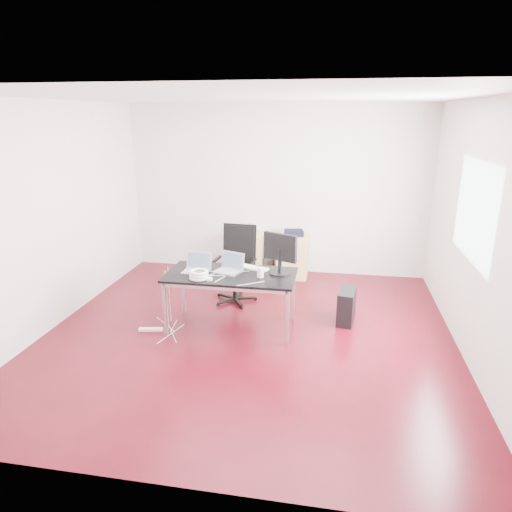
% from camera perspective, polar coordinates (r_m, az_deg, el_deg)
% --- Properties ---
extents(room_shell, '(5.00, 5.00, 5.00)m').
position_cam_1_polar(room_shell, '(5.29, -0.65, 3.96)').
color(room_shell, '#3E070F').
rests_on(room_shell, ground).
extents(desk, '(1.60, 0.80, 0.73)m').
position_cam_1_polar(desk, '(5.69, -3.15, -2.74)').
color(desk, black).
rests_on(desk, ground).
extents(office_chair, '(0.52, 0.54, 1.08)m').
position_cam_1_polar(office_chair, '(6.61, -2.46, -0.49)').
color(office_chair, black).
rests_on(office_chair, ground).
extents(filing_cabinet_left, '(0.50, 0.50, 0.70)m').
position_cam_1_polar(filing_cabinet_left, '(7.76, -0.93, 0.28)').
color(filing_cabinet_left, tan).
rests_on(filing_cabinet_left, ground).
extents(filing_cabinet_right, '(0.50, 0.50, 0.70)m').
position_cam_1_polar(filing_cabinet_right, '(7.66, 4.62, -0.01)').
color(filing_cabinet_right, tan).
rests_on(filing_cabinet_right, ground).
extents(pc_tower, '(0.26, 0.47, 0.44)m').
position_cam_1_polar(pc_tower, '(6.12, 11.24, -6.16)').
color(pc_tower, black).
rests_on(pc_tower, ground).
extents(wastebasket, '(0.29, 0.29, 0.28)m').
position_cam_1_polar(wastebasket, '(7.79, 1.43, -1.27)').
color(wastebasket, black).
rests_on(wastebasket, ground).
extents(power_strip, '(0.31, 0.11, 0.04)m').
position_cam_1_polar(power_strip, '(5.99, -13.02, -8.94)').
color(power_strip, white).
rests_on(power_strip, ground).
extents(laptop_left, '(0.34, 0.26, 0.23)m').
position_cam_1_polar(laptop_left, '(5.78, -7.38, -1.37)').
color(laptop_left, silver).
rests_on(laptop_left, desk).
extents(laptop_right, '(0.40, 0.35, 0.23)m').
position_cam_1_polar(laptop_right, '(5.73, -3.30, -1.41)').
color(laptop_right, silver).
rests_on(laptop_right, desk).
extents(monitor, '(0.43, 0.26, 0.51)m').
position_cam_1_polar(monitor, '(5.59, 3.03, 0.56)').
color(monitor, black).
rests_on(monitor, desk).
extents(keyboard, '(0.46, 0.28, 0.02)m').
position_cam_1_polar(keyboard, '(5.85, -0.55, -1.46)').
color(keyboard, white).
rests_on(keyboard, desk).
extents(cup_white, '(0.10, 0.10, 0.12)m').
position_cam_1_polar(cup_white, '(5.53, 0.54, -2.06)').
color(cup_white, white).
rests_on(cup_white, desk).
extents(cup_brown, '(0.09, 0.09, 0.10)m').
position_cam_1_polar(cup_brown, '(5.61, 0.52, -1.87)').
color(cup_brown, brown).
rests_on(cup_brown, desk).
extents(cable_coil, '(0.24, 0.24, 0.11)m').
position_cam_1_polar(cable_coil, '(5.52, -7.15, -2.33)').
color(cable_coil, white).
rests_on(cable_coil, desk).
extents(power_adapter, '(0.09, 0.09, 0.03)m').
position_cam_1_polar(power_adapter, '(5.47, -5.85, -2.87)').
color(power_adapter, white).
rests_on(power_adapter, desk).
extents(speaker, '(0.10, 0.09, 0.18)m').
position_cam_1_polar(speaker, '(7.65, -0.60, 3.46)').
color(speaker, '#9E9E9E').
rests_on(speaker, filing_cabinet_left).
extents(navy_garment, '(0.34, 0.30, 0.09)m').
position_cam_1_polar(navy_garment, '(7.58, 4.76, 2.91)').
color(navy_garment, black).
rests_on(navy_garment, filing_cabinet_right).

